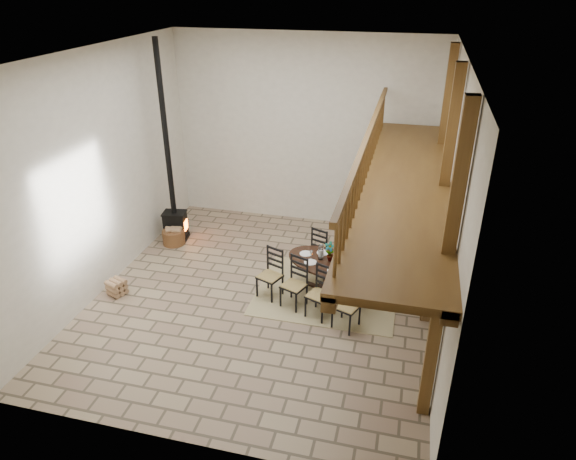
% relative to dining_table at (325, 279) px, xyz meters
% --- Properties ---
extents(ground, '(8.00, 8.00, 0.00)m').
position_rel_dining_table_xyz_m(ground, '(-1.27, -0.38, -0.40)').
color(ground, gray).
rests_on(ground, ground).
extents(room_shell, '(7.02, 8.02, 5.01)m').
position_rel_dining_table_xyz_m(room_shell, '(-0.08, -0.38, 2.62)').
color(room_shell, silver).
rests_on(room_shell, ground).
extents(rug, '(3.00, 2.50, 0.02)m').
position_rel_dining_table_xyz_m(rug, '(0.03, 0.08, -0.39)').
color(rug, tan).
rests_on(rug, ground).
extents(dining_table, '(2.63, 2.68, 1.21)m').
position_rel_dining_table_xyz_m(dining_table, '(0.00, 0.00, 0.00)').
color(dining_table, black).
rests_on(dining_table, ground).
extents(wood_stove, '(0.65, 0.54, 5.00)m').
position_rel_dining_table_xyz_m(wood_stove, '(-4.23, 1.62, 0.75)').
color(wood_stove, black).
rests_on(wood_stove, ground).
extents(log_basket, '(0.57, 0.57, 0.47)m').
position_rel_dining_table_xyz_m(log_basket, '(-4.18, 1.35, -0.19)').
color(log_basket, brown).
rests_on(log_basket, ground).
extents(log_stack, '(0.45, 0.45, 0.35)m').
position_rel_dining_table_xyz_m(log_stack, '(-4.37, -1.09, -0.22)').
color(log_stack, tan).
rests_on(log_stack, ground).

